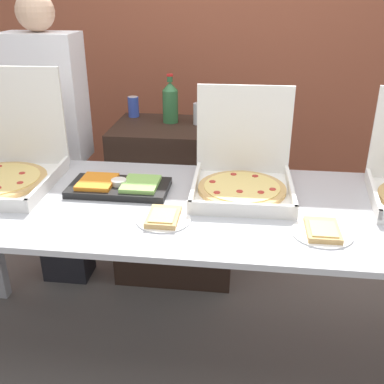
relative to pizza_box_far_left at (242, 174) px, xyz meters
The scene contains 13 objects.
ground_plane 0.99m from the pizza_box_far_left, 141.56° to the right, with size 16.00×16.00×0.00m, color slate.
brick_wall_behind 1.61m from the pizza_box_far_left, 97.54° to the left, with size 10.00×0.06×2.80m.
buffet_table 0.31m from the pizza_box_far_left, 141.56° to the right, with size 2.48×0.86×0.88m.
pizza_box_far_left is the anchor object (origin of this frame).
pizza_box_far_right 1.10m from the pizza_box_far_left, behind, with size 0.52×0.54×0.49m.
paper_plate_front_left 0.45m from the pizza_box_far_left, 131.74° to the right, with size 0.21×0.21×0.03m.
paper_plate_front_center 0.48m from the pizza_box_far_left, 50.18° to the right, with size 0.22×0.22×0.03m.
veggie_tray 0.55m from the pizza_box_far_left, behind, with size 0.44×0.23×0.05m.
sideboard_podium 0.90m from the pizza_box_far_left, 121.67° to the left, with size 0.72×0.50×0.97m.
soda_bottle 0.85m from the pizza_box_far_left, 121.34° to the left, with size 0.09×0.09×0.28m.
soda_can_silver 0.75m from the pizza_box_far_left, 110.98° to the left, with size 0.07×0.07×0.12m.
soda_can_colored 1.07m from the pizza_box_far_left, 130.00° to the left, with size 0.07×0.07×0.12m.
person_guest_plaid 1.18m from the pizza_box_far_left, 155.95° to the left, with size 0.40×0.22×1.69m.
Camera 1 is at (0.20, -1.68, 1.71)m, focal length 42.00 mm.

